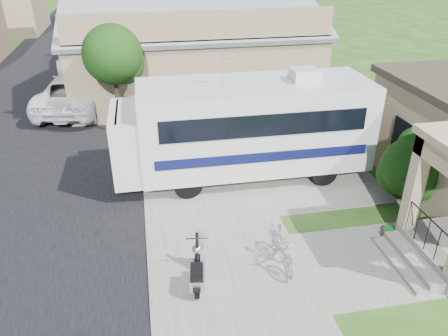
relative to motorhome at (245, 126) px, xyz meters
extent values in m
plane|color=#1A3D10|center=(-0.55, -4.26, -1.89)|extent=(120.00, 120.00, 0.00)
cube|color=black|center=(-8.05, 5.74, -1.88)|extent=(9.00, 80.00, 0.02)
cube|color=#5F5D55|center=(-1.55, 5.74, -1.86)|extent=(4.00, 80.00, 0.06)
cube|color=#5F5D55|center=(0.95, 0.24, -1.86)|extent=(7.00, 6.00, 0.05)
cube|color=#5F5D55|center=(2.45, -5.26, -1.86)|extent=(4.00, 3.00, 0.05)
cube|color=black|center=(4.93, -1.56, -0.19)|extent=(0.04, 1.10, 1.20)
cube|color=#5F5D55|center=(4.15, -5.56, -1.64)|extent=(1.60, 2.40, 0.50)
cube|color=#5F5D55|center=(3.15, -5.56, -1.73)|extent=(0.40, 2.16, 0.32)
cube|color=#5F5D55|center=(2.80, -5.56, -1.81)|extent=(0.35, 2.16, 0.16)
cube|color=#897257|center=(3.52, -4.54, -0.04)|extent=(0.35, 0.35, 2.70)
cylinder|color=black|center=(3.40, -5.56, -0.49)|extent=(0.04, 1.70, 0.04)
cube|color=#877154|center=(-0.55, 9.74, -0.09)|extent=(12.00, 8.00, 3.60)
cube|color=slate|center=(-0.55, 7.74, 2.26)|extent=(12.50, 4.40, 1.78)
cube|color=slate|center=(-0.55, 11.74, 2.26)|extent=(12.50, 4.40, 1.78)
cube|color=#877154|center=(-0.55, 5.84, 2.26)|extent=(11.76, 0.20, 1.30)
cylinder|color=black|center=(-4.35, 4.74, -0.31)|extent=(0.20, 0.20, 3.15)
sphere|color=black|center=(-4.35, 4.74, 1.49)|extent=(2.40, 2.40, 2.40)
sphere|color=black|center=(-3.95, 4.94, 1.04)|extent=(1.68, 1.68, 1.68)
cylinder|color=black|center=(-4.35, 14.74, -0.24)|extent=(0.20, 0.20, 3.29)
sphere|color=black|center=(-4.35, 14.74, 1.64)|extent=(2.40, 2.40, 2.40)
sphere|color=black|center=(-3.95, 14.94, 1.17)|extent=(1.68, 1.68, 1.68)
cylinder|color=black|center=(-4.35, 23.74, -0.38)|extent=(0.20, 0.20, 3.01)
sphere|color=black|center=(-3.95, 23.94, 0.91)|extent=(1.68, 1.68, 1.68)
cube|color=#B9BAB5|center=(0.33, 0.00, 0.04)|extent=(7.71, 2.79, 2.86)
cube|color=#B9BAB5|center=(-3.96, 0.02, -0.29)|extent=(0.89, 2.61, 2.20)
cube|color=black|center=(-4.15, 0.02, 0.31)|extent=(0.08, 2.33, 0.99)
cube|color=black|center=(0.32, -1.39, 0.55)|extent=(6.54, 0.07, 0.71)
cube|color=black|center=(0.34, 1.39, 0.55)|extent=(6.54, 0.07, 0.71)
cube|color=#0A0E36|center=(0.32, -1.39, -0.53)|extent=(6.92, 0.06, 0.33)
cube|color=#0A0E36|center=(0.34, 1.38, -0.53)|extent=(6.92, 0.06, 0.33)
cube|color=#B9BAB5|center=(1.98, -0.01, 1.66)|extent=(0.88, 0.77, 0.38)
cylinder|color=#AAAAB2|center=(-0.77, 0.00, 2.01)|extent=(0.04, 0.04, 1.10)
cylinder|color=black|center=(-2.14, -1.20, -1.39)|extent=(0.88, 0.31, 0.88)
cylinder|color=black|center=(-2.13, 1.22, -1.39)|extent=(0.88, 0.31, 0.88)
cylinder|color=black|center=(2.47, -1.22, -1.39)|extent=(0.88, 0.31, 0.88)
cylinder|color=black|center=(2.49, 1.19, -1.39)|extent=(0.88, 0.31, 0.88)
cylinder|color=black|center=(4.65, -2.72, -1.51)|extent=(0.15, 0.15, 0.76)
sphere|color=black|center=(4.65, -2.72, -0.65)|extent=(1.90, 1.90, 1.90)
sphere|color=black|center=(5.04, -2.44, -0.27)|extent=(1.52, 1.52, 1.52)
sphere|color=black|center=(4.37, -2.53, -0.93)|extent=(1.33, 1.33, 1.33)
sphere|color=black|center=(4.84, -3.01, -1.03)|extent=(1.14, 1.14, 1.14)
sphere|color=black|center=(4.65, -2.72, 0.11)|extent=(1.14, 1.14, 1.14)
cylinder|color=black|center=(-2.44, -5.68, -1.61)|extent=(0.18, 0.44, 0.43)
cylinder|color=black|center=(-2.28, -4.61, -1.61)|extent=(0.18, 0.44, 0.43)
cube|color=#AAAAB2|center=(-2.37, -5.19, -1.55)|extent=(0.37, 0.58, 0.08)
cube|color=#AAAAB2|center=(-2.43, -5.58, -1.41)|extent=(0.41, 0.58, 0.29)
cube|color=black|center=(-2.42, -5.53, -1.22)|extent=(0.38, 0.63, 0.12)
cube|color=black|center=(-2.46, -5.82, -1.43)|extent=(0.20, 0.22, 0.10)
cylinder|color=black|center=(-2.29, -4.68, -1.22)|extent=(0.13, 0.34, 0.82)
sphere|color=#AAAAB2|center=(-2.28, -4.61, -1.29)|extent=(0.27, 0.27, 0.27)
sphere|color=black|center=(-2.27, -4.53, -1.29)|extent=(0.12, 0.12, 0.12)
cylinder|color=black|center=(-2.30, -4.76, -0.85)|extent=(0.54, 0.11, 0.04)
cube|color=black|center=(-2.28, -4.61, -1.49)|extent=(0.18, 0.29, 0.06)
imported|color=#AAAAB2|center=(-0.15, -4.93, -1.39)|extent=(0.51, 1.67, 1.00)
imported|color=silver|center=(-6.46, 8.29, -1.01)|extent=(3.86, 6.68, 1.75)
imported|color=silver|center=(-7.18, 16.14, -0.95)|extent=(3.39, 6.71, 1.87)
cylinder|color=#14651D|center=(3.29, -4.29, -1.79)|extent=(0.42, 0.42, 0.19)
camera|label=1|loc=(-3.26, -13.30, 5.66)|focal=35.00mm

